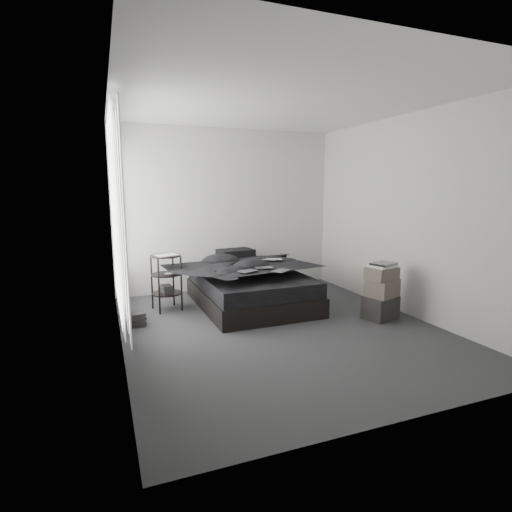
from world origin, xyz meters
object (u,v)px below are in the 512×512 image
object	(u,v)px
side_stand	(166,283)
box_lower	(380,307)
laptop	(272,256)
bed	(251,296)

from	to	relation	value
side_stand	box_lower	world-z (taller)	side_stand
side_stand	box_lower	size ratio (longest dim) A/B	1.90
box_lower	laptop	bearing A→B (deg)	129.23
laptop	side_stand	distance (m)	1.54
laptop	box_lower	size ratio (longest dim) A/B	0.76
bed	side_stand	bearing A→B (deg)	168.75
bed	side_stand	xyz separation A→B (m)	(-1.15, 0.22, 0.25)
bed	laptop	bearing A→B (deg)	7.50
bed	laptop	size ratio (longest dim) A/B	6.24
bed	box_lower	xyz separation A→B (m)	(1.34, -1.16, 0.02)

